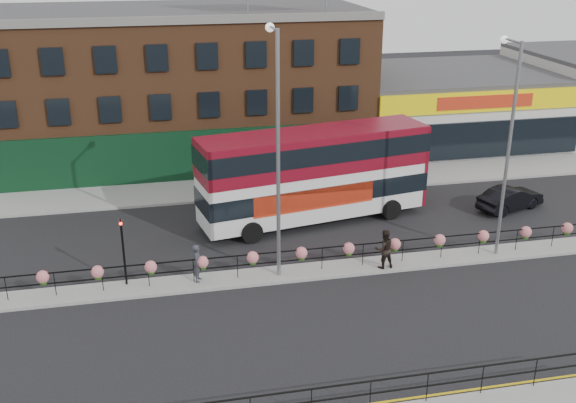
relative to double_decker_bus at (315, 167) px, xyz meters
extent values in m
plane|color=black|center=(-2.14, -6.08, -3.16)|extent=(120.00, 120.00, 0.00)
cube|color=gray|center=(-2.14, 5.92, -3.08)|extent=(60.00, 4.00, 0.15)
cube|color=gray|center=(-2.14, -6.08, -3.08)|extent=(60.00, 1.60, 0.15)
cube|color=brown|center=(-6.14, 13.92, 1.84)|extent=(25.00, 12.00, 10.00)
cube|color=#3F3F42|center=(-6.14, 13.92, 6.99)|extent=(25.00, 12.00, 0.30)
cube|color=black|center=(-6.14, 7.84, -1.46)|extent=(25.00, 0.25, 3.40)
cube|color=silver|center=(13.86, 13.92, -0.66)|extent=(15.00, 12.00, 5.00)
cube|color=#3F3F42|center=(13.86, 13.92, 1.99)|extent=(15.00, 12.00, 0.30)
cube|color=#FEE408|center=(13.86, 7.84, 1.14)|extent=(15.00, 0.25, 1.40)
cube|color=red|center=(13.86, 7.72, 1.14)|extent=(7.00, 0.10, 0.90)
cube|color=black|center=(13.86, 7.84, -1.56)|extent=(15.00, 0.25, 2.60)
cylinder|color=slate|center=(-2.14, 8.92, 7.84)|extent=(0.12, 0.12, 1.40)
cylinder|color=slate|center=(2.86, 8.92, 7.84)|extent=(0.12, 0.12, 1.40)
cube|color=black|center=(-2.14, -6.08, -1.91)|extent=(30.00, 0.05, 0.05)
cube|color=black|center=(-2.14, -6.08, -2.40)|extent=(30.00, 0.05, 0.05)
cylinder|color=black|center=(-15.14, -6.08, -2.46)|extent=(0.04, 0.04, 1.10)
cylinder|color=black|center=(-13.14, -6.08, -2.46)|extent=(0.04, 0.04, 1.10)
cylinder|color=black|center=(-11.14, -6.08, -2.46)|extent=(0.04, 0.04, 1.10)
cylinder|color=black|center=(-9.14, -6.08, -2.46)|extent=(0.04, 0.04, 1.10)
cylinder|color=black|center=(-7.14, -6.08, -2.46)|extent=(0.04, 0.04, 1.10)
cylinder|color=black|center=(-5.14, -6.08, -2.46)|extent=(0.04, 0.04, 1.10)
cylinder|color=black|center=(-3.14, -6.08, -2.46)|extent=(0.04, 0.04, 1.10)
cylinder|color=black|center=(-1.14, -6.08, -2.46)|extent=(0.04, 0.04, 1.10)
cylinder|color=black|center=(0.86, -6.08, -2.46)|extent=(0.04, 0.04, 1.10)
cylinder|color=black|center=(2.86, -6.08, -2.46)|extent=(0.04, 0.04, 1.10)
cylinder|color=black|center=(4.86, -6.08, -2.46)|extent=(0.04, 0.04, 1.10)
cylinder|color=black|center=(6.86, -6.08, -2.46)|extent=(0.04, 0.04, 1.10)
cylinder|color=black|center=(8.86, -6.08, -2.46)|extent=(0.04, 0.04, 1.10)
cylinder|color=black|center=(10.86, -6.08, -2.46)|extent=(0.04, 0.04, 1.10)
sphere|color=#CB6B71|center=(-13.60, -6.08, -2.06)|extent=(0.56, 0.56, 0.56)
sphere|color=#254D15|center=(-13.60, -6.08, -2.29)|extent=(0.36, 0.36, 0.36)
sphere|color=#CB6B71|center=(-11.30, -6.08, -2.06)|extent=(0.56, 0.56, 0.56)
sphere|color=#254D15|center=(-11.30, -6.08, -2.29)|extent=(0.36, 0.36, 0.36)
sphere|color=#CB6B71|center=(-9.01, -6.08, -2.06)|extent=(0.56, 0.56, 0.56)
sphere|color=#254D15|center=(-9.01, -6.08, -2.29)|extent=(0.36, 0.36, 0.36)
sphere|color=#CB6B71|center=(-6.72, -6.08, -2.06)|extent=(0.56, 0.56, 0.56)
sphere|color=#254D15|center=(-6.72, -6.08, -2.29)|extent=(0.36, 0.36, 0.36)
sphere|color=#CB6B71|center=(-4.43, -6.08, -2.06)|extent=(0.56, 0.56, 0.56)
sphere|color=#254D15|center=(-4.43, -6.08, -2.29)|extent=(0.36, 0.36, 0.36)
sphere|color=#CB6B71|center=(-2.14, -6.08, -2.06)|extent=(0.56, 0.56, 0.56)
sphere|color=#254D15|center=(-2.14, -6.08, -2.29)|extent=(0.36, 0.36, 0.36)
sphere|color=#CB6B71|center=(0.15, -6.08, -2.06)|extent=(0.56, 0.56, 0.56)
sphere|color=#254D15|center=(0.15, -6.08, -2.29)|extent=(0.36, 0.36, 0.36)
sphere|color=#CB6B71|center=(2.45, -6.08, -2.06)|extent=(0.56, 0.56, 0.56)
sphere|color=#254D15|center=(2.45, -6.08, -2.29)|extent=(0.36, 0.36, 0.36)
sphere|color=#CB6B71|center=(4.74, -6.08, -2.06)|extent=(0.56, 0.56, 0.56)
sphere|color=#254D15|center=(4.74, -6.08, -2.29)|extent=(0.36, 0.36, 0.36)
sphere|color=#CB6B71|center=(7.03, -6.08, -2.06)|extent=(0.56, 0.56, 0.56)
sphere|color=#254D15|center=(7.03, -6.08, -2.29)|extent=(0.36, 0.36, 0.36)
sphere|color=#CB6B71|center=(9.32, -6.08, -2.06)|extent=(0.56, 0.56, 0.56)
sphere|color=#254D15|center=(9.32, -6.08, -2.29)|extent=(0.36, 0.36, 0.36)
sphere|color=#CB6B71|center=(11.61, -6.08, -2.06)|extent=(0.56, 0.56, 0.56)
sphere|color=#254D15|center=(11.61, -6.08, -2.29)|extent=(0.36, 0.36, 0.36)
cube|color=black|center=(-4.14, -16.18, -1.91)|extent=(20.00, 0.05, 0.05)
cube|color=black|center=(-4.14, -16.18, -2.40)|extent=(20.00, 0.05, 0.05)
cylinder|color=black|center=(-4.14, -16.18, -2.46)|extent=(0.04, 0.04, 1.10)
cylinder|color=black|center=(-2.14, -16.18, -2.46)|extent=(0.04, 0.04, 1.10)
cylinder|color=black|center=(-0.14, -16.18, -2.46)|extent=(0.04, 0.04, 1.10)
cylinder|color=black|center=(1.86, -16.18, -2.46)|extent=(0.04, 0.04, 1.10)
cylinder|color=black|center=(3.86, -16.18, -2.46)|extent=(0.04, 0.04, 1.10)
cube|color=silver|center=(-0.05, -0.01, -0.41)|extent=(12.90, 5.09, 4.58)
cube|color=maroon|center=(-0.05, -0.01, 0.91)|extent=(12.97, 5.16, 2.06)
cube|color=black|center=(-0.05, -0.01, -1.21)|extent=(13.00, 5.18, 1.03)
cube|color=black|center=(-0.05, -0.01, 1.08)|extent=(13.02, 5.21, 1.03)
cube|color=maroon|center=(-0.05, -0.01, 1.91)|extent=(12.90, 5.09, 0.14)
cube|color=maroon|center=(6.09, 1.12, -0.41)|extent=(0.72, 2.91, 4.58)
cube|color=red|center=(-0.35, -1.54, -1.27)|extent=(6.76, 1.28, 1.14)
cylinder|color=black|center=(-3.85, -2.16, -2.59)|extent=(1.19, 0.54, 1.14)
cylinder|color=black|center=(-4.36, 0.66, -2.59)|extent=(1.19, 0.54, 1.14)
cylinder|color=black|center=(4.26, -0.67, -2.59)|extent=(1.19, 0.54, 1.14)
cylinder|color=black|center=(3.75, 2.14, -2.59)|extent=(1.19, 0.54, 1.14)
imported|color=black|center=(11.49, -0.76, -2.48)|extent=(4.04, 5.05, 1.37)
imported|color=#2E2F37|center=(-6.93, -6.03, -2.11)|extent=(0.88, 0.77, 1.79)
imported|color=black|center=(1.75, -6.50, -2.05)|extent=(1.02, 0.84, 1.92)
cylinder|color=slate|center=(-3.24, -6.20, 2.57)|extent=(0.18, 0.18, 11.16)
cylinder|color=slate|center=(-3.24, -5.36, 8.04)|extent=(0.11, 1.67, 0.11)
sphere|color=silver|center=(-3.24, -4.53, 7.99)|extent=(0.40, 0.40, 0.40)
cylinder|color=slate|center=(7.71, -6.24, 2.17)|extent=(0.17, 0.17, 10.35)
cylinder|color=slate|center=(7.71, -5.46, 7.24)|extent=(0.10, 1.55, 0.10)
sphere|color=silver|center=(7.71, -4.69, 7.18)|extent=(0.37, 0.37, 0.37)
cylinder|color=black|center=(-10.14, -5.68, -1.41)|extent=(0.10, 0.10, 3.20)
imported|color=black|center=(-10.14, -5.68, 0.19)|extent=(0.15, 0.18, 0.90)
sphere|color=#FF190C|center=(-10.14, -5.80, 0.01)|extent=(0.14, 0.14, 0.14)
camera|label=1|loc=(-8.58, -33.49, 11.62)|focal=42.00mm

